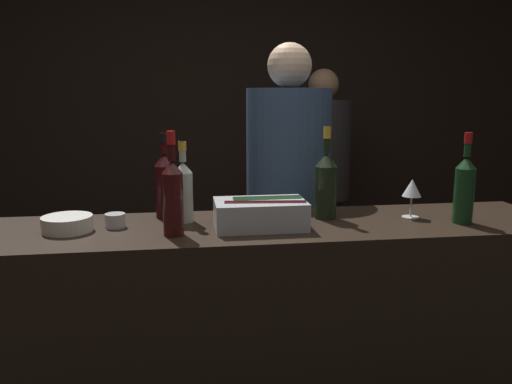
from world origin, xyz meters
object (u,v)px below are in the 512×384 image
Objects in this scene: red_wine_bottle_tall at (173,195)px; person_blond_tee at (288,202)px; red_wine_bottle_burgundy at (464,187)px; candle_votive at (115,220)px; wine_glass at (412,189)px; ice_bin_with_bottles at (262,212)px; champagne_bottle at (326,183)px; bowl_white at (67,223)px; person_in_hoodie at (321,175)px; rose_wine_bottle at (183,189)px; red_wine_bottle_black_foil at (165,183)px.

person_blond_tee reaches higher than red_wine_bottle_tall.
candle_votive is at bearing 174.72° from red_wine_bottle_burgundy.
person_blond_tee reaches higher than wine_glass.
candle_votive is at bearing 179.33° from wine_glass.
candle_votive is (-0.53, 0.08, -0.03)m from ice_bin_with_bottles.
ice_bin_with_bottles is 0.77m from red_wine_bottle_burgundy.
champagne_bottle reaches higher than candle_votive.
ice_bin_with_bottles is 0.61m from wine_glass.
ice_bin_with_bottles is 0.30m from champagne_bottle.
person_in_hoodie is (1.38, 1.59, -0.10)m from bowl_white.
rose_wine_bottle is (-0.89, 0.06, 0.01)m from wine_glass.
wine_glass is 0.43× the size of champagne_bottle.
red_wine_bottle_burgundy is at bearing -5.28° from candle_votive.
candle_votive is 0.20× the size of champagne_bottle.
red_wine_bottle_tall reaches higher than bowl_white.
ice_bin_with_bottles is at bearing -158.56° from champagne_bottle.
bowl_white is (-0.69, 0.05, -0.03)m from ice_bin_with_bottles.
person_in_hoodie is at bearing 49.09° from bowl_white.
bowl_white is 2.10m from person_in_hoodie.
person_blond_tee is (0.51, 0.48, -0.17)m from rose_wine_bottle.
red_wine_bottle_burgundy reaches higher than bowl_white.
ice_bin_with_bottles is 0.70m from bowl_white.
ice_bin_with_bottles is at bearing -8.28° from candle_votive.
red_wine_bottle_black_foil is at bearing 167.35° from red_wine_bottle_burgundy.
person_in_hoodie is at bearing 87.34° from wine_glass.
candle_votive is 0.24× the size of rose_wine_bottle.
candle_votive is 0.04× the size of person_blond_tee.
candle_votive is 0.27m from rose_wine_bottle.
red_wine_bottle_tall is at bearing -82.43° from red_wine_bottle_black_foil.
person_in_hoodie is at bearing -120.19° from person_blond_tee.
red_wine_bottle_tall is 1.05× the size of red_wine_bottle_burgundy.
champagne_bottle is at bearing -9.33° from red_wine_bottle_black_foil.
wine_glass is 0.68m from person_blond_tee.
person_in_hoodie is (1.00, 1.69, -0.22)m from red_wine_bottle_tall.
rose_wine_bottle is at bearing 79.08° from red_wine_bottle_tall.
red_wine_bottle_burgundy is at bearing -9.14° from rose_wine_bottle.
red_wine_bottle_tall is 0.21× the size of person_blond_tee.
red_wine_bottle_burgundy is at bearing 0.95° from red_wine_bottle_tall.
rose_wine_bottle is 0.71m from person_blond_tee.
rose_wine_bottle is (0.04, 0.19, -0.02)m from red_wine_bottle_tall.
champagne_bottle is at bearing 163.28° from red_wine_bottle_burgundy.
champagne_bottle reaches higher than bowl_white.
bowl_white is at bearing -169.10° from candle_votive.
rose_wine_bottle is at bearing 170.86° from red_wine_bottle_burgundy.
candle_votive is at bearing -177.95° from champagne_bottle.
champagne_bottle is (0.97, 0.06, 0.11)m from bowl_white.
red_wine_bottle_burgundy reaches higher than red_wine_bottle_black_foil.
ice_bin_with_bottles is at bearing -30.56° from red_wine_bottle_black_foil.
red_wine_bottle_tall is (-0.93, -0.12, 0.03)m from wine_glass.
red_wine_bottle_black_foil is at bearing 97.57° from red_wine_bottle_tall.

